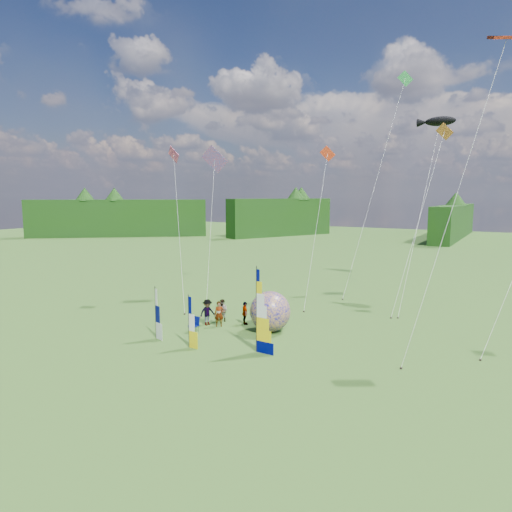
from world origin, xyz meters
The scene contains 18 objects.
ground centered at (0.00, 0.00, 0.00)m, with size 220.00×220.00×0.00m, color #52802D.
treeline_ring centered at (0.00, 0.00, 4.00)m, with size 210.00×210.00×8.00m, color #153A0C, non-canonical shape.
feather_banner_main centered at (0.13, 2.13, 2.51)m, with size 1.35×0.10×5.02m, color #000456, non-canonical shape.
side_banner_left centered at (-3.84, 0.72, 1.60)m, with size 0.90×0.10×3.21m, color yellow, non-canonical shape.
side_banner_far centered at (-6.86, 1.05, 1.67)m, with size 0.98×0.10×3.33m, color white, non-canonical shape.
bol_inflatable centered at (-1.18, 6.21, 1.40)m, with size 2.80×2.80×2.80m, color #00047A.
spectator_a centered at (-4.89, 5.41, 0.91)m, with size 0.66×0.43×1.81m, color #66594C.
spectator_b centered at (-5.38, 6.56, 0.83)m, with size 0.81×0.40×1.67m, color #66594C.
spectator_c centered at (-5.80, 5.25, 0.94)m, with size 1.22×0.45×1.89m, color #66594C.
spectator_d centered at (-3.54, 6.73, 0.84)m, with size 0.98×0.40×1.68m, color #66594C.
camp_chair centered at (-5.55, 3.32, 0.54)m, with size 0.62×0.62×1.08m, color #010742, non-canonical shape.
kite_whale centered at (5.87, 19.64, 8.81)m, with size 3.66×14.27×17.61m, color black, non-canonical shape.
kite_rainbow_delta centered at (-10.38, 12.03, 7.41)m, with size 7.51×10.19×14.82m, color red, non-canonical shape.
kite_parafoil centered at (10.05, 7.20, 10.11)m, with size 7.52×10.74×20.23m, color red, non-canonical shape.
small_kite_red centered at (-1.97, 15.89, 7.14)m, with size 3.61×9.85×14.29m, color #EF3A1B, non-canonical shape.
small_kite_orange centered at (6.03, 18.37, 8.03)m, with size 4.26×11.68×16.07m, color orange, non-canonical shape.
small_kite_pink centered at (-11.50, 9.04, 7.09)m, with size 7.39×7.31×14.19m, color #E8477D, non-canonical shape.
small_kite_green centered at (0.96, 23.13, 11.12)m, with size 4.81×12.98×22.23m, color green, non-canonical shape.
Camera 1 is at (13.46, -20.49, 9.29)m, focal length 32.00 mm.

